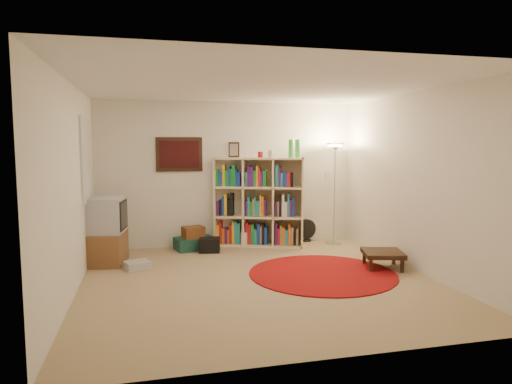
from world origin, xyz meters
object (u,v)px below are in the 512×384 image
(floor_lamp, at_px, (335,160))
(suitcase, at_px, (194,243))
(bookshelf, at_px, (258,203))
(side_table, at_px, (383,254))
(floor_fan, at_px, (307,230))
(tv_stand, at_px, (108,232))

(floor_lamp, bearing_deg, suitcase, 176.75)
(bookshelf, height_order, floor_lamp, bookshelf)
(bookshelf, distance_m, side_table, 2.39)
(floor_fan, relative_size, suitcase, 0.58)
(bookshelf, distance_m, floor_fan, 1.10)
(floor_lamp, height_order, tv_stand, floor_lamp)
(bookshelf, relative_size, suitcase, 2.64)
(suitcase, bearing_deg, floor_fan, -8.59)
(suitcase, bearing_deg, tv_stand, -167.95)
(bookshelf, bearing_deg, floor_fan, 26.09)
(floor_fan, height_order, side_table, floor_fan)
(bookshelf, height_order, suitcase, bookshelf)
(bookshelf, height_order, side_table, bookshelf)
(floor_fan, distance_m, tv_stand, 3.51)
(floor_fan, xyz_separation_m, tv_stand, (-3.40, -0.80, 0.27))
(tv_stand, bearing_deg, floor_lamp, 16.22)
(floor_lamp, relative_size, tv_stand, 1.81)
(side_table, bearing_deg, bookshelf, 126.43)
(side_table, bearing_deg, floor_fan, 102.46)
(floor_lamp, relative_size, floor_fan, 4.44)
(tv_stand, bearing_deg, floor_fan, 22.05)
(floor_lamp, xyz_separation_m, suitcase, (-2.47, 0.14, -1.39))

